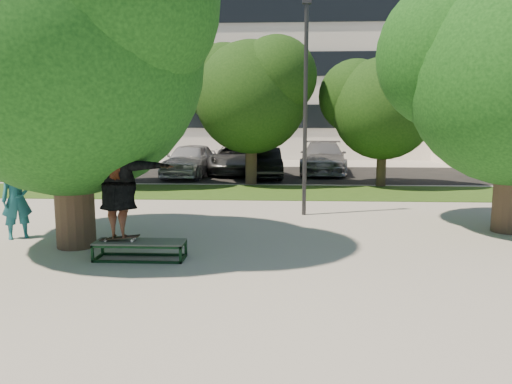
# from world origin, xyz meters

# --- Properties ---
(ground) EXTENTS (120.00, 120.00, 0.00)m
(ground) POSITION_xyz_m (0.00, 0.00, 0.00)
(ground) COLOR gray
(ground) RESTS_ON ground
(grass_strip) EXTENTS (30.00, 4.00, 0.02)m
(grass_strip) POSITION_xyz_m (1.00, 9.50, 0.01)
(grass_strip) COLOR #203F12
(grass_strip) RESTS_ON ground
(asphalt_strip) EXTENTS (40.00, 8.00, 0.01)m
(asphalt_strip) POSITION_xyz_m (0.00, 16.00, 0.01)
(asphalt_strip) COLOR black
(asphalt_strip) RESTS_ON ground
(tree_left) EXTENTS (6.96, 5.95, 7.12)m
(tree_left) POSITION_xyz_m (-4.29, 1.09, 4.42)
(tree_left) COLOR #38281E
(tree_left) RESTS_ON ground
(bg_tree_left) EXTENTS (5.28, 4.51, 5.77)m
(bg_tree_left) POSITION_xyz_m (-6.57, 11.07, 3.73)
(bg_tree_left) COLOR #38281E
(bg_tree_left) RESTS_ON ground
(bg_tree_mid) EXTENTS (5.76, 4.92, 6.24)m
(bg_tree_mid) POSITION_xyz_m (-1.08, 12.08, 4.02)
(bg_tree_mid) COLOR #38281E
(bg_tree_mid) RESTS_ON ground
(bg_tree_right) EXTENTS (5.04, 4.31, 5.43)m
(bg_tree_right) POSITION_xyz_m (4.43, 11.57, 3.49)
(bg_tree_right) COLOR #38281E
(bg_tree_right) RESTS_ON ground
(lamppost) EXTENTS (0.25, 0.15, 6.11)m
(lamppost) POSITION_xyz_m (1.00, 5.00, 3.15)
(lamppost) COLOR #2D2D30
(lamppost) RESTS_ON ground
(office_building) EXTENTS (30.00, 14.12, 16.00)m
(office_building) POSITION_xyz_m (-2.00, 31.98, 8.00)
(office_building) COLOR silver
(office_building) RESTS_ON ground
(grind_box) EXTENTS (1.80, 0.60, 0.38)m
(grind_box) POSITION_xyz_m (-2.50, 0.06, 0.19)
(grind_box) COLOR black
(grind_box) RESTS_ON ground
(skater_rig) EXTENTS (2.29, 0.71, 1.92)m
(skater_rig) POSITION_xyz_m (-2.91, 0.06, 1.37)
(skater_rig) COLOR white
(skater_rig) RESTS_ON grind_box
(bystander) EXTENTS (0.81, 0.76, 1.86)m
(bystander) POSITION_xyz_m (-5.89, 1.70, 0.93)
(bystander) COLOR #1A5966
(bystander) RESTS_ON ground
(car_silver_a) EXTENTS (2.47, 5.00, 1.64)m
(car_silver_a) POSITION_xyz_m (-4.16, 14.63, 0.82)
(car_silver_a) COLOR silver
(car_silver_a) RESTS_ON asphalt_strip
(car_dark) EXTENTS (1.88, 4.45, 1.43)m
(car_dark) POSITION_xyz_m (-0.50, 14.36, 0.71)
(car_dark) COLOR black
(car_dark) RESTS_ON asphalt_strip
(car_grey) EXTENTS (2.55, 5.51, 1.53)m
(car_grey) POSITION_xyz_m (-2.00, 16.14, 0.77)
(car_grey) COLOR #505154
(car_grey) RESTS_ON asphalt_strip
(car_silver_b) EXTENTS (2.72, 5.84, 1.65)m
(car_silver_b) POSITION_xyz_m (2.48, 16.50, 0.83)
(car_silver_b) COLOR #9E9DA2
(car_silver_b) RESTS_ON asphalt_strip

